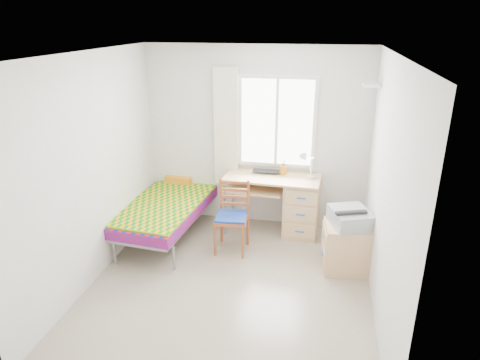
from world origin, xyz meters
name	(u,v)px	position (x,y,z in m)	size (l,w,h in m)	color
floor	(230,284)	(0.00, 0.00, 0.00)	(3.50, 3.50, 0.00)	#BCAD93
ceiling	(228,54)	(0.00, 0.00, 2.60)	(3.50, 3.50, 0.00)	white
wall_back	(256,138)	(0.00, 1.75, 1.30)	(3.20, 3.20, 0.00)	silver
wall_left	(92,171)	(-1.60, 0.00, 1.30)	(3.50, 3.50, 0.00)	silver
wall_right	(386,192)	(1.60, 0.00, 1.30)	(3.50, 3.50, 0.00)	silver
window	(277,122)	(0.30, 1.73, 1.55)	(1.10, 0.04, 1.30)	white
curtain	(226,128)	(-0.42, 1.68, 1.45)	(0.35, 0.05, 1.70)	beige
floating_shelf	(371,85)	(1.49, 1.40, 2.15)	(0.20, 0.32, 0.03)	white
bed	(170,203)	(-1.14, 1.17, 0.44)	(1.16, 2.16, 0.90)	gray
desk	(297,203)	(0.65, 1.47, 0.45)	(1.37, 0.69, 0.83)	tan
chair	(233,212)	(-0.14, 0.83, 0.53)	(0.44, 0.44, 0.95)	#913D1C
cabinet	(346,247)	(1.32, 0.62, 0.30)	(0.60, 0.54, 0.59)	tan
printer	(350,217)	(1.33, 0.62, 0.70)	(0.56, 0.60, 0.21)	#A6AAAE
laptop	(266,173)	(0.18, 1.55, 0.85)	(0.39, 0.25, 0.03)	black
pen_cup	(283,170)	(0.43, 1.60, 0.89)	(0.09, 0.09, 0.12)	orange
task_lamp	(307,163)	(0.76, 1.39, 1.09)	(0.23, 0.32, 0.41)	white
book	(259,193)	(0.11, 1.43, 0.59)	(0.17, 0.24, 0.02)	gray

